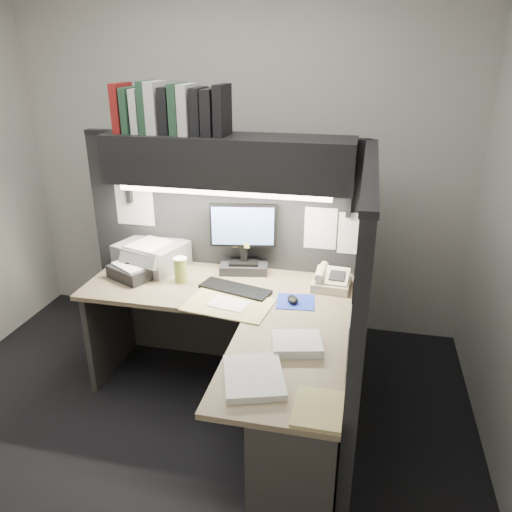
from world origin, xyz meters
name	(u,v)px	position (x,y,z in m)	size (l,w,h in m)	color
floor	(179,434)	(0.00, 0.00, 0.00)	(3.50, 3.50, 0.00)	black
wall_back	(239,160)	(0.00, 1.50, 1.35)	(3.50, 0.04, 2.70)	beige
partition_back	(224,254)	(0.03, 0.93, 0.80)	(1.90, 0.06, 1.60)	black
partition_right	(357,320)	(0.98, 0.18, 0.80)	(0.06, 1.50, 1.60)	black
desk	(248,383)	(0.43, 0.00, 0.44)	(1.70, 1.53, 0.73)	#807051
overhead_shelf	(228,160)	(0.12, 0.75, 1.50)	(1.55, 0.34, 0.30)	black
task_light_tube	(222,193)	(0.12, 0.61, 1.33)	(0.04, 0.04, 1.32)	white
monitor	(244,245)	(0.20, 0.82, 0.92)	(0.44, 0.25, 0.48)	black
keyboard	(235,289)	(0.22, 0.52, 0.74)	(0.45, 0.15, 0.02)	black
mousepad	(296,302)	(0.61, 0.45, 0.73)	(0.23, 0.21, 0.00)	#1C2F9A
mouse	(293,299)	(0.60, 0.44, 0.75)	(0.06, 0.10, 0.04)	black
telephone	(332,281)	(0.81, 0.70, 0.78)	(0.23, 0.24, 0.09)	beige
coffee_cup	(181,270)	(-0.16, 0.57, 0.81)	(0.08, 0.08, 0.15)	#C6BC4F
printer	(152,255)	(-0.44, 0.77, 0.81)	(0.42, 0.36, 0.17)	gray
notebook_stack	(133,271)	(-0.49, 0.57, 0.77)	(0.28, 0.23, 0.08)	black
open_folder	(228,305)	(0.23, 0.32, 0.73)	(0.50, 0.33, 0.01)	tan
paper_stack_a	(297,344)	(0.69, -0.04, 0.75)	(0.25, 0.21, 0.05)	white
paper_stack_b	(254,377)	(0.54, -0.35, 0.75)	(0.27, 0.33, 0.03)	white
manila_stack	(318,409)	(0.85, -0.49, 0.74)	(0.21, 0.26, 0.01)	tan
binder_row	(171,109)	(-0.22, 0.75, 1.79)	(0.71, 0.24, 0.31)	maroon
pinned_papers	(269,242)	(0.42, 0.56, 1.05)	(1.76, 1.31, 0.51)	white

